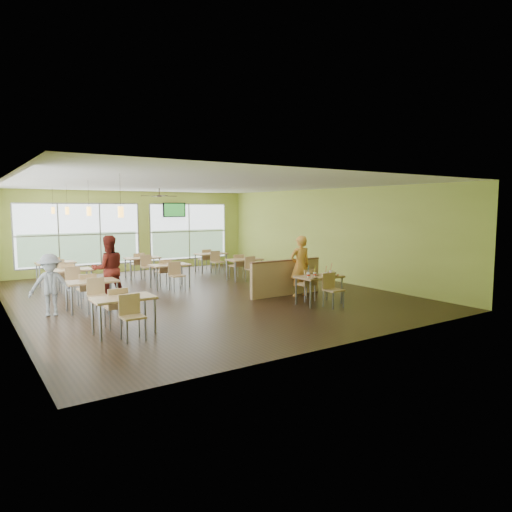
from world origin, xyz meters
name	(u,v)px	position (x,y,z in m)	size (l,w,h in m)	color
room	(199,240)	(0.00, 0.00, 1.60)	(12.00, 12.04, 3.20)	black
window_bays	(80,241)	(-2.65, 3.08, 1.48)	(9.24, 10.24, 2.38)	white
main_table	(319,280)	(2.00, -3.00, 0.63)	(1.22, 1.52, 0.87)	tan
half_wall_divider	(286,277)	(2.00, -1.55, 0.52)	(2.40, 0.14, 1.04)	tan
dining_tables	(145,269)	(-1.05, 1.71, 0.63)	(6.92, 8.72, 0.87)	tan
pendant_lights	(78,211)	(-3.20, 0.68, 2.45)	(0.11, 7.31, 0.86)	#2D2119
ceiling_fan	(159,196)	(0.00, 3.00, 2.95)	(1.25, 1.25, 0.29)	#2D2119
tv_backwall	(174,210)	(1.80, 5.90, 2.45)	(1.00, 0.07, 0.60)	black
man_plaid	(300,266)	(2.26, -1.88, 0.87)	(0.64, 0.42, 1.74)	#D35B17
patron_maroon	(108,269)	(-2.57, 0.27, 0.90)	(0.88, 0.68, 1.81)	#5E1A12
patron_grey	(51,285)	(-4.14, -0.50, 0.73)	(0.95, 0.54, 1.46)	slate
cup_blue	(308,275)	(1.57, -3.07, 0.82)	(0.10, 0.10, 0.35)	white
cup_yellow	(315,274)	(1.78, -3.07, 0.81)	(0.09, 0.09, 0.32)	white
cup_red_near	(326,274)	(2.02, -3.23, 0.81)	(0.08, 0.08, 0.30)	white
cup_red_far	(331,273)	(2.28, -3.14, 0.82)	(0.10, 0.10, 0.36)	white
food_basket	(331,273)	(2.42, -3.00, 0.78)	(0.27, 0.27, 0.06)	black
ketchup_cup	(338,275)	(2.48, -3.20, 0.76)	(0.05, 0.05, 0.02)	#B82E11
wrapper_left	(315,278)	(1.58, -3.30, 0.77)	(0.18, 0.16, 0.05)	#946F47
wrapper_mid	(316,275)	(1.95, -2.93, 0.77)	(0.17, 0.16, 0.04)	#946F47
wrapper_right	(336,276)	(2.31, -3.30, 0.77)	(0.13, 0.12, 0.03)	#946F47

